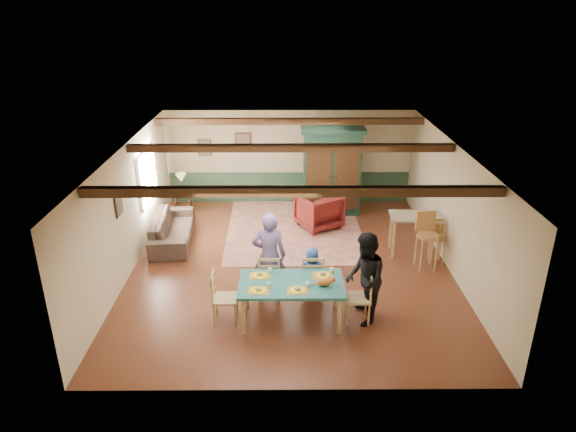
{
  "coord_description": "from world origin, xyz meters",
  "views": [
    {
      "loc": [
        -0.13,
        -10.2,
        5.5
      ],
      "look_at": [
        -0.06,
        0.13,
        1.15
      ],
      "focal_mm": 32.0,
      "sensor_mm": 36.0,
      "label": 1
    }
  ],
  "objects_px": {
    "cat": "(324,281)",
    "sofa": "(172,229)",
    "bar_stool_left": "(427,242)",
    "dining_chair_end_left": "(225,297)",
    "counter_table": "(414,235)",
    "armchair": "(319,211)",
    "dining_chair_far_left": "(269,276)",
    "dining_chair_end_right": "(358,297)",
    "bar_stool_right": "(437,242)",
    "table_lamp": "(181,183)",
    "person_man": "(269,256)",
    "end_table": "(183,203)",
    "armoire": "(332,172)",
    "dining_chair_far_right": "(312,276)",
    "person_woman": "(365,279)",
    "person_child": "(312,273)",
    "dining_table": "(291,302)"
  },
  "relations": [
    {
      "from": "dining_chair_end_left",
      "to": "armoire",
      "type": "height_order",
      "value": "armoire"
    },
    {
      "from": "dining_chair_far_left",
      "to": "person_man",
      "type": "relative_size",
      "value": 0.55
    },
    {
      "from": "dining_chair_end_left",
      "to": "table_lamp",
      "type": "distance_m",
      "value": 5.57
    },
    {
      "from": "dining_chair_end_right",
      "to": "table_lamp",
      "type": "distance_m",
      "value": 6.74
    },
    {
      "from": "dining_chair_far_left",
      "to": "dining_chair_end_right",
      "type": "xyz_separation_m",
      "value": [
        1.64,
        -0.76,
        0.0
      ]
    },
    {
      "from": "sofa",
      "to": "bar_stool_left",
      "type": "height_order",
      "value": "bar_stool_left"
    },
    {
      "from": "dining_chair_far_left",
      "to": "end_table",
      "type": "height_order",
      "value": "dining_chair_far_left"
    },
    {
      "from": "dining_chair_far_right",
      "to": "person_child",
      "type": "distance_m",
      "value": 0.09
    },
    {
      "from": "person_child",
      "to": "armchair",
      "type": "xyz_separation_m",
      "value": [
        0.35,
        3.42,
        -0.07
      ]
    },
    {
      "from": "counter_table",
      "to": "bar_stool_right",
      "type": "distance_m",
      "value": 0.6
    },
    {
      "from": "end_table",
      "to": "bar_stool_left",
      "type": "height_order",
      "value": "bar_stool_left"
    },
    {
      "from": "person_man",
      "to": "counter_table",
      "type": "xyz_separation_m",
      "value": [
        3.31,
        1.86,
        -0.43
      ]
    },
    {
      "from": "dining_chair_end_left",
      "to": "table_lamp",
      "type": "xyz_separation_m",
      "value": [
        -1.74,
        5.28,
        0.37
      ]
    },
    {
      "from": "dining_chair_end_right",
      "to": "bar_stool_left",
      "type": "relative_size",
      "value": 0.78
    },
    {
      "from": "end_table",
      "to": "bar_stool_right",
      "type": "relative_size",
      "value": 0.59
    },
    {
      "from": "dining_chair_end_right",
      "to": "table_lamp",
      "type": "relative_size",
      "value": 1.84
    },
    {
      "from": "armchair",
      "to": "bar_stool_right",
      "type": "xyz_separation_m",
      "value": [
        2.52,
        -2.01,
        0.05
      ]
    },
    {
      "from": "dining_chair_far_left",
      "to": "person_man",
      "type": "xyz_separation_m",
      "value": [
        -0.0,
        0.08,
        0.41
      ]
    },
    {
      "from": "cat",
      "to": "bar_stool_left",
      "type": "distance_m",
      "value": 3.2
    },
    {
      "from": "dining_chair_far_right",
      "to": "armchair",
      "type": "xyz_separation_m",
      "value": [
        0.35,
        3.51,
        -0.04
      ]
    },
    {
      "from": "cat",
      "to": "sofa",
      "type": "distance_m",
      "value": 4.98
    },
    {
      "from": "dining_chair_far_left",
      "to": "dining_chair_end_right",
      "type": "relative_size",
      "value": 1.0
    },
    {
      "from": "dining_chair_far_right",
      "to": "armchair",
      "type": "relative_size",
      "value": 1.0
    },
    {
      "from": "table_lamp",
      "to": "bar_stool_right",
      "type": "distance_m",
      "value": 6.94
    },
    {
      "from": "dining_chair_end_left",
      "to": "end_table",
      "type": "distance_m",
      "value": 5.56
    },
    {
      "from": "armchair",
      "to": "dining_chair_far_right",
      "type": "bearing_deg",
      "value": 54.78
    },
    {
      "from": "dining_chair_far_right",
      "to": "table_lamp",
      "type": "height_order",
      "value": "table_lamp"
    },
    {
      "from": "dining_chair_far_right",
      "to": "dining_chair_end_left",
      "type": "distance_m",
      "value": 1.81
    },
    {
      "from": "bar_stool_right",
      "to": "person_child",
      "type": "bearing_deg",
      "value": -153.73
    },
    {
      "from": "armoire",
      "to": "dining_chair_end_right",
      "type": "bearing_deg",
      "value": -89.27
    },
    {
      "from": "dining_chair_end_right",
      "to": "dining_chair_far_left",
      "type": "bearing_deg",
      "value": -114.92
    },
    {
      "from": "bar_stool_left",
      "to": "person_man",
      "type": "bearing_deg",
      "value": -167.38
    },
    {
      "from": "end_table",
      "to": "dining_chair_far_right",
      "type": "bearing_deg",
      "value": -53.25
    },
    {
      "from": "person_woman",
      "to": "end_table",
      "type": "distance_m",
      "value": 6.82
    },
    {
      "from": "dining_chair_end_right",
      "to": "bar_stool_right",
      "type": "distance_m",
      "value": 3.07
    },
    {
      "from": "armoire",
      "to": "dining_table",
      "type": "bearing_deg",
      "value": -102.29
    },
    {
      "from": "armoire",
      "to": "sofa",
      "type": "bearing_deg",
      "value": -155.38
    },
    {
      "from": "person_man",
      "to": "table_lamp",
      "type": "bearing_deg",
      "value": -60.35
    },
    {
      "from": "person_woman",
      "to": "armchair",
      "type": "distance_m",
      "value": 4.32
    },
    {
      "from": "armoire",
      "to": "dining_chair_far_right",
      "type": "bearing_deg",
      "value": -99.18
    },
    {
      "from": "counter_table",
      "to": "bar_stool_left",
      "type": "bearing_deg",
      "value": -81.71
    },
    {
      "from": "cat",
      "to": "bar_stool_left",
      "type": "xyz_separation_m",
      "value": [
        2.4,
        2.1,
        -0.24
      ]
    },
    {
      "from": "person_woman",
      "to": "bar_stool_right",
      "type": "distance_m",
      "value": 3.02
    },
    {
      "from": "armoire",
      "to": "dining_chair_end_left",
      "type": "bearing_deg",
      "value": -114.13
    },
    {
      "from": "dining_table",
      "to": "table_lamp",
      "type": "relative_size",
      "value": 3.48
    },
    {
      "from": "bar_stool_left",
      "to": "dining_chair_end_left",
      "type": "bearing_deg",
      "value": -160.62
    },
    {
      "from": "counter_table",
      "to": "armchair",
      "type": "bearing_deg",
      "value": 143.5
    },
    {
      "from": "person_child",
      "to": "table_lamp",
      "type": "distance_m",
      "value": 5.58
    },
    {
      "from": "dining_chair_end_left",
      "to": "armchair",
      "type": "relative_size",
      "value": 1.0
    },
    {
      "from": "sofa",
      "to": "bar_stool_right",
      "type": "distance_m",
      "value": 6.28
    }
  ]
}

